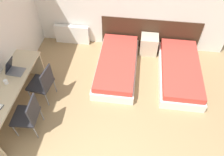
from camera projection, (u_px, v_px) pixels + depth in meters
The scene contains 10 objects.
headboard_panel at pixel (150, 34), 5.76m from camera, with size 2.56×0.03×0.86m.
bed_near_window at pixel (117, 65), 5.33m from camera, with size 0.95×2.01×0.38m.
bed_near_door at pixel (180, 71), 5.19m from camera, with size 0.95×2.01×0.38m.
nightstand at pixel (149, 45), 5.74m from camera, with size 0.45×0.40×0.51m.
radiator at pixel (72, 34), 6.01m from camera, with size 0.95×0.12×0.54m.
desk at pixel (9, 92), 4.26m from camera, with size 0.56×2.13×0.74m.
chair_near_laptop at pixel (43, 83), 4.54m from camera, with size 0.51×0.51×0.89m.
chair_near_notebook at pixel (28, 114), 4.02m from camera, with size 0.48×0.48×0.89m.
laptop at pixel (14, 69), 4.37m from camera, with size 0.34×0.27×0.32m.
mug at pixel (6, 82), 4.17m from camera, with size 0.08×0.08×0.09m.
Camera 1 is at (0.40, -0.81, 3.94)m, focal length 35.00 mm.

